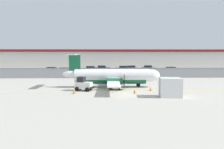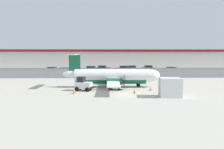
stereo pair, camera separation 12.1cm
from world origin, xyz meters
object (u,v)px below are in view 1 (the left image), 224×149
commuter_airplane (114,76)px  cargo_container (170,87)px  baggage_tug (83,84)px  parked_car_0 (52,70)px  parked_car_1 (65,71)px  ground_crew_worker (119,83)px  traffic_cone_near_left (135,91)px  parked_car_5 (131,68)px  parked_car_3 (102,68)px  parked_car_7 (171,70)px  parked_car_6 (148,68)px  traffic_cone_far_left (151,88)px  parked_car_4 (123,69)px  parked_car_2 (90,69)px  traffic_cone_near_right (74,91)px

commuter_airplane → cargo_container: bearing=-50.3°
baggage_tug → parked_car_0: bearing=130.1°
commuter_airplane → parked_car_1: 23.85m
ground_crew_worker → traffic_cone_near_left: ground_crew_worker is taller
parked_car_5 → ground_crew_worker: bearing=82.0°
parked_car_3 → parked_car_7: (17.83, -7.22, 0.00)m
ground_crew_worker → parked_car_0: 30.29m
traffic_cone_near_left → parked_car_5: 35.38m
commuter_airplane → parked_car_5: 30.53m
parked_car_3 → parked_car_6: (13.36, 0.25, 0.00)m
traffic_cone_far_left → parked_car_4: (-1.13, 32.23, 0.58)m
traffic_cone_near_left → parked_car_0: parked_car_0 is taller
parked_car_0 → parked_car_6: (26.00, 7.21, 0.00)m
ground_crew_worker → parked_car_0: bearing=-38.7°
parked_car_4 → parked_car_5: same height
parked_car_6 → parked_car_7: 8.70m
parked_car_0 → parked_car_4: same height
commuter_airplane → parked_car_0: 27.59m
traffic_cone_near_left → parked_car_6: bearing=76.1°
ground_crew_worker → parked_car_4: same height
parked_car_2 → parked_car_3: bearing=-134.6°
traffic_cone_near_left → ground_crew_worker: bearing=125.9°
parked_car_0 → parked_car_5: 21.86m
traffic_cone_near_left → parked_car_1: (-13.51, 26.37, 0.58)m
cargo_container → parked_car_2: (-11.59, 35.22, -0.21)m
parked_car_0 → parked_car_2: bearing=26.8°
traffic_cone_far_left → parked_car_7: 28.61m
traffic_cone_near_right → parked_car_1: parked_car_1 is taller
parked_car_3 → traffic_cone_far_left: bearing=-73.8°
traffic_cone_near_right → parked_car_7: parked_car_7 is taller
traffic_cone_near_right → traffic_cone_far_left: same height
parked_car_2 → parked_car_6: 16.93m
parked_car_4 → parked_car_7: bearing=158.7°
ground_crew_worker → traffic_cone_near_right: bearing=45.1°
parked_car_0 → parked_car_3: 14.43m
commuter_airplane → parked_car_3: (-2.12, 30.26, -0.71)m
baggage_tug → parked_car_6: 37.04m
ground_crew_worker → traffic_cone_near_left: 3.12m
cargo_container → parked_car_1: (-17.28, 28.80, -0.21)m
commuter_airplane → traffic_cone_far_left: (4.82, -3.40, -1.29)m
parked_car_3 → parked_car_6: bearing=5.7°
traffic_cone_far_left → parked_car_4: 32.26m
traffic_cone_near_right → parked_car_4: 35.39m
commuter_airplane → parked_car_4: 29.07m
ground_crew_worker → parked_car_6: (10.64, 33.32, -0.06)m
commuter_airplane → parked_car_7: bearing=56.8°
traffic_cone_near_left → parked_car_0: (-17.15, 28.58, 0.58)m
parked_car_4 → ground_crew_worker: bearing=88.9°
cargo_container → parked_car_1: 33.59m
baggage_tug → parked_car_5: baggage_tug is taller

